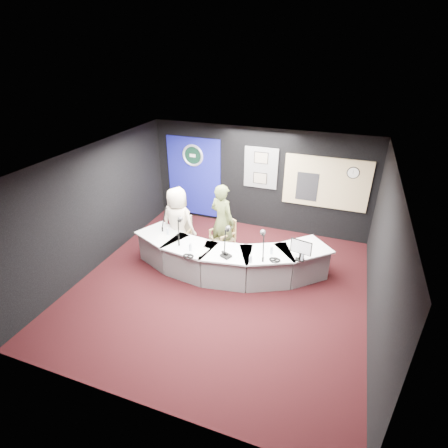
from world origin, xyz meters
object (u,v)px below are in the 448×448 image
(broadcast_desk, at_px, (226,258))
(armchair_right, at_px, (222,239))
(armchair_left, at_px, (179,239))
(person_woman, at_px, (222,221))
(person_man, at_px, (178,222))

(broadcast_desk, relative_size, armchair_right, 5.17)
(armchair_left, relative_size, person_woman, 0.46)
(broadcast_desk, distance_m, person_woman, 0.96)
(armchair_left, bearing_deg, broadcast_desk, -14.22)
(armchair_right, xyz_separation_m, person_woman, (0.00, 0.00, 0.49))
(person_man, bearing_deg, broadcast_desk, 171.28)
(armchair_right, bearing_deg, person_man, -127.19)
(armchair_left, xyz_separation_m, person_woman, (1.00, 0.35, 0.49))
(person_man, distance_m, person_woman, 1.06)
(armchair_left, bearing_deg, person_woman, 19.61)
(broadcast_desk, bearing_deg, armchair_left, 165.49)
(person_man, bearing_deg, armchair_right, -154.89)
(armchair_left, xyz_separation_m, armchair_right, (1.00, 0.35, 0.01))
(person_woman, bearing_deg, armchair_left, 40.51)
(armchair_right, bearing_deg, broadcast_desk, -29.48)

